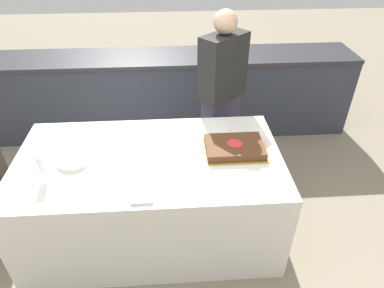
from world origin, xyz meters
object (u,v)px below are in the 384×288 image
(cake, at_px, (234,147))
(wine_glass, at_px, (41,164))
(person_cutting_cake, at_px, (221,100))
(plate_stack, at_px, (73,161))

(cake, bearing_deg, wine_glass, -170.22)
(wine_glass, relative_size, person_cutting_cake, 0.12)
(cake, relative_size, person_cutting_cake, 0.29)
(cake, xyz_separation_m, person_cutting_cake, (-0.00, 0.70, 0.02))
(cake, height_order, person_cutting_cake, person_cutting_cake)
(wine_glass, xyz_separation_m, person_cutting_cake, (1.30, 0.92, -0.07))
(plate_stack, bearing_deg, cake, 3.71)
(cake, distance_m, wine_glass, 1.32)
(cake, relative_size, wine_glass, 2.47)
(person_cutting_cake, bearing_deg, plate_stack, -6.30)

